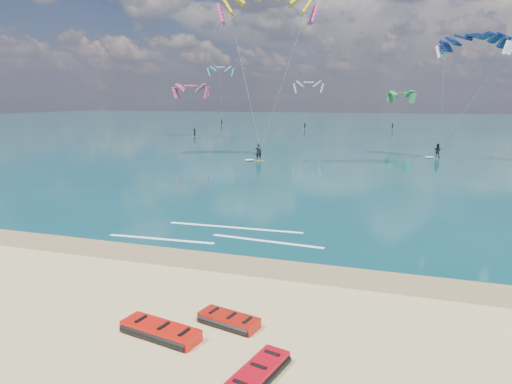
% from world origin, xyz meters
% --- Properties ---
extents(ground, '(320.00, 320.00, 0.00)m').
position_xyz_m(ground, '(0.00, 40.00, 0.00)').
color(ground, tan).
rests_on(ground, ground).
extents(wet_sand_strip, '(320.00, 2.40, 0.01)m').
position_xyz_m(wet_sand_strip, '(0.00, 3.00, 0.00)').
color(wet_sand_strip, olive).
rests_on(wet_sand_strip, ground).
extents(sea, '(320.00, 200.00, 0.04)m').
position_xyz_m(sea, '(0.00, 104.00, 0.02)').
color(sea, '#0B3A40').
rests_on(sea, ground).
extents(packed_kite_left, '(2.93, 1.67, 0.43)m').
position_xyz_m(packed_kite_left, '(2.40, -3.50, 0.00)').
color(packed_kite_left, red).
rests_on(packed_kite_left, ground).
extents(packed_kite_mid, '(2.34, 1.54, 0.39)m').
position_xyz_m(packed_kite_mid, '(4.11, -2.21, 0.00)').
color(packed_kite_mid, '#A1140B').
rests_on(packed_kite_mid, ground).
extents(packed_kite_right, '(1.64, 2.73, 0.39)m').
position_xyz_m(packed_kite_right, '(5.82, -4.71, 0.00)').
color(packed_kite_right, '#B20714').
rests_on(packed_kite_right, ground).
extents(kitesurfer_main, '(10.71, 7.39, 18.77)m').
position_xyz_m(kitesurfer_main, '(-5.19, 32.06, 9.87)').
color(kitesurfer_main, '#B4E01A').
rests_on(kitesurfer_main, sea).
extents(kitesurfer_far, '(8.40, 8.35, 14.63)m').
position_xyz_m(kitesurfer_far, '(14.26, 40.56, 7.57)').
color(kitesurfer_far, yellow).
rests_on(kitesurfer_far, sea).
extents(shoreline_foam, '(11.04, 3.63, 0.01)m').
position_xyz_m(shoreline_foam, '(0.35, 6.63, 0.04)').
color(shoreline_foam, white).
rests_on(shoreline_foam, ground).
extents(distant_kites, '(82.41, 37.03, 14.37)m').
position_xyz_m(distant_kites, '(-5.59, 79.19, 5.56)').
color(distant_kites, gold).
rests_on(distant_kites, ground).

